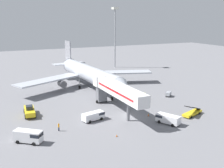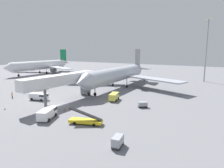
% 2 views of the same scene
% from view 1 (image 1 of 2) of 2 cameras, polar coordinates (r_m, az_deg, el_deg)
% --- Properties ---
extents(ground_plane, '(300.00, 300.00, 0.00)m').
position_cam_1_polar(ground_plane, '(65.73, 3.23, -6.68)').
color(ground_plane, slate).
extents(airplane_at_gate, '(48.41, 48.87, 14.22)m').
position_cam_1_polar(airplane_at_gate, '(90.35, -4.96, 2.21)').
color(airplane_at_gate, '#B7BCC6').
rests_on(airplane_at_gate, ground).
extents(jet_bridge, '(3.47, 23.80, 7.48)m').
position_cam_1_polar(jet_bridge, '(66.84, 0.69, -1.17)').
color(jet_bridge, silver).
rests_on(jet_bridge, ground).
extents(pushback_tug, '(2.95, 6.74, 2.55)m').
position_cam_1_polar(pushback_tug, '(68.46, -16.80, -5.38)').
color(pushback_tug, yellow).
rests_on(pushback_tug, ground).
extents(belt_loader_truck, '(6.53, 3.78, 3.07)m').
position_cam_1_polar(belt_loader_truck, '(68.59, 16.36, -5.68)').
color(belt_loader_truck, yellow).
rests_on(belt_loader_truck, ground).
extents(service_van_outer_left, '(5.36, 4.87, 2.39)m').
position_cam_1_polar(service_van_outer_left, '(54.19, -16.93, -10.30)').
color(service_van_outer_left, white).
rests_on(service_van_outer_left, ground).
extents(service_van_far_left, '(3.06, 4.92, 1.98)m').
position_cam_1_polar(service_van_far_left, '(79.60, 5.23, -2.21)').
color(service_van_far_left, '#E5DB4C').
rests_on(service_van_far_left, ground).
extents(service_van_near_center, '(5.47, 3.18, 1.90)m').
position_cam_1_polar(service_van_near_center, '(62.83, -3.82, -6.59)').
color(service_van_near_center, white).
rests_on(service_van_near_center, ground).
extents(service_van_far_center, '(4.14, 5.66, 2.00)m').
position_cam_1_polar(service_van_far_center, '(62.05, 11.47, -7.06)').
color(service_van_far_center, white).
rests_on(service_van_far_center, ground).
extents(baggage_cart_near_right, '(2.46, 2.30, 1.36)m').
position_cam_1_polar(baggage_cart_near_right, '(82.99, 11.67, -2.05)').
color(baggage_cart_near_right, '#38383D').
rests_on(baggage_cart_near_right, ground).
extents(ground_crew_worker_foreground, '(0.44, 0.44, 1.76)m').
position_cam_1_polar(ground_crew_worker_foreground, '(58.13, -11.03, -8.72)').
color(ground_crew_worker_foreground, '#1E2333').
rests_on(ground_crew_worker_foreground, ground).
extents(safety_cone_alpha, '(0.41, 0.41, 0.63)m').
position_cam_1_polar(safety_cone_alpha, '(66.10, 7.61, -6.37)').
color(safety_cone_alpha, black).
rests_on(safety_cone_alpha, ground).
extents(safety_cone_bravo, '(0.32, 0.32, 0.49)m').
position_cam_1_polar(safety_cone_bravo, '(54.81, 1.00, -10.66)').
color(safety_cone_bravo, black).
rests_on(safety_cone_bravo, ground).
extents(apron_light_mast, '(2.40, 2.40, 27.43)m').
position_cam_1_polar(apron_light_mast, '(127.78, 0.62, 11.87)').
color(apron_light_mast, '#93969B').
rests_on(apron_light_mast, ground).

